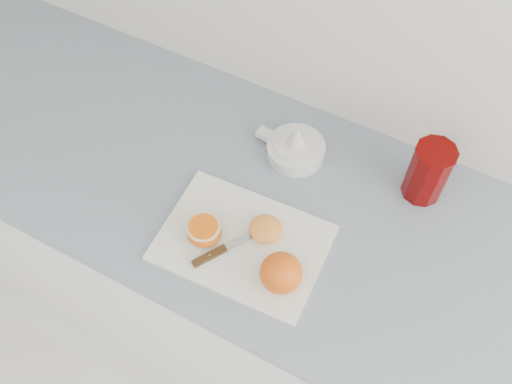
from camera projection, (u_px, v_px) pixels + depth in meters
counter at (295, 296)px, 1.63m from camera, size 2.59×0.64×0.89m
cutting_board at (243, 243)px, 1.22m from camera, size 0.36×0.27×0.01m
whole_orange at (281, 273)px, 1.13m from camera, size 0.09×0.09×0.09m
half_orange at (204, 231)px, 1.20m from camera, size 0.07×0.07×0.05m
squeezed_shell at (266, 229)px, 1.21m from camera, size 0.07×0.07×0.03m
paring_knife at (216, 252)px, 1.19m from camera, size 0.11×0.16×0.01m
citrus_juicer at (295, 147)px, 1.34m from camera, size 0.18×0.14×0.09m
red_tumbler at (428, 174)px, 1.24m from camera, size 0.09×0.09×0.15m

